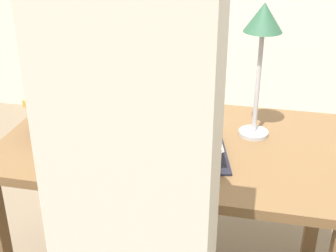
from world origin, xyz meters
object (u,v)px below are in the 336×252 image
(reading_lamp, at_px, (262,33))
(pencil, at_px, (138,183))
(book_standing_upright, at_px, (123,104))
(book_stack_tall, at_px, (69,108))
(open_book, at_px, (161,147))
(coffee_mug, at_px, (88,140))

(reading_lamp, height_order, pencil, reading_lamp)
(book_standing_upright, relative_size, reading_lamp, 0.43)
(pencil, bearing_deg, book_stack_tall, 137.84)
(open_book, xyz_separation_m, book_standing_upright, (-0.19, 0.16, 0.08))
(reading_lamp, distance_m, coffee_mug, 0.73)
(book_stack_tall, bearing_deg, reading_lamp, 7.22)
(book_stack_tall, height_order, book_standing_upright, book_standing_upright)
(open_book, bearing_deg, book_stack_tall, 147.97)
(book_stack_tall, relative_size, book_standing_upright, 1.50)
(book_standing_upright, height_order, reading_lamp, reading_lamp)
(coffee_mug, bearing_deg, pencil, -37.30)
(book_stack_tall, distance_m, coffee_mug, 0.22)
(reading_lamp, bearing_deg, pencil, -128.43)
(book_stack_tall, distance_m, reading_lamp, 0.79)
(open_book, height_order, pencil, open_book)
(book_stack_tall, distance_m, pencil, 0.51)
(book_stack_tall, relative_size, reading_lamp, 0.64)
(book_standing_upright, bearing_deg, coffee_mug, -117.14)
(open_book, height_order, reading_lamp, reading_lamp)
(pencil, bearing_deg, book_standing_upright, 113.63)
(pencil, bearing_deg, coffee_mug, 142.70)
(book_standing_upright, xyz_separation_m, coffee_mug, (-0.08, -0.19, -0.07))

